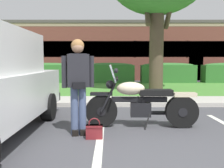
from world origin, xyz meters
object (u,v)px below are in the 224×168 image
(hedge_center_right, at_px, (168,73))
(brick_building, at_px, (130,53))
(hedge_left, at_px, (50,73))
(motorcycle, at_px, (146,103))
(rider_person, at_px, (78,80))
(hedge_center_left, at_px, (109,73))
(handbag, at_px, (95,130))

(hedge_center_right, bearing_deg, brick_building, 103.97)
(brick_building, bearing_deg, hedge_left, -126.45)
(hedge_left, bearing_deg, motorcycle, -66.10)
(hedge_center_right, bearing_deg, hedge_left, 180.00)
(hedge_center_right, bearing_deg, motorcycle, -105.20)
(hedge_left, bearing_deg, hedge_center_right, 0.00)
(rider_person, distance_m, brick_building, 17.82)
(motorcycle, bearing_deg, rider_person, -159.03)
(motorcycle, height_order, rider_person, rider_person)
(rider_person, height_order, hedge_center_left, rider_person)
(rider_person, xyz_separation_m, hedge_center_right, (3.98, 10.45, -0.34))
(hedge_left, xyz_separation_m, hedge_center_right, (7.12, 0.00, -0.00))
(hedge_center_left, bearing_deg, motorcycle, -85.10)
(hedge_center_left, bearing_deg, hedge_center_right, 0.00)
(brick_building, bearing_deg, rider_person, -97.05)
(motorcycle, height_order, hedge_center_right, motorcycle)
(hedge_left, bearing_deg, rider_person, -73.26)
(hedge_center_left, distance_m, hedge_center_right, 3.56)
(motorcycle, xyz_separation_m, hedge_left, (-4.41, 9.96, 0.16))
(handbag, xyz_separation_m, brick_building, (1.88, 17.93, 1.93))
(rider_person, height_order, hedge_center_right, rider_person)
(brick_building, bearing_deg, hedge_center_right, -76.03)
(motorcycle, height_order, hedge_center_left, motorcycle)
(handbag, height_order, hedge_center_right, hedge_center_right)
(motorcycle, relative_size, hedge_left, 0.88)
(hedge_left, relative_size, hedge_center_right, 0.79)
(motorcycle, xyz_separation_m, hedge_center_right, (2.71, 9.96, 0.16))
(motorcycle, distance_m, rider_person, 1.45)
(rider_person, bearing_deg, hedge_center_left, 87.71)
(rider_person, relative_size, hedge_center_right, 0.53)
(handbag, distance_m, hedge_center_left, 10.73)
(motorcycle, distance_m, hedge_center_right, 10.32)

